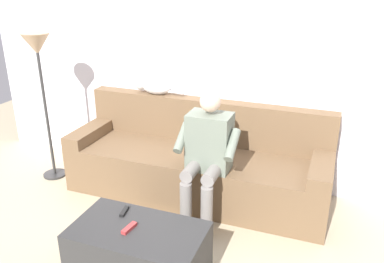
{
  "coord_description": "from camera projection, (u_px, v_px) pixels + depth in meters",
  "views": [
    {
      "loc": [
        -1.16,
        3.11,
        2.03
      ],
      "look_at": [
        0.0,
        0.03,
        0.7
      ],
      "focal_mm": 37.26,
      "sensor_mm": 36.0,
      "label": 1
    }
  ],
  "objects": [
    {
      "name": "person_solo_seated",
      "position": [
        207.0,
        150.0,
        3.32
      ],
      "size": [
        0.51,
        0.5,
        1.14
      ],
      "color": "slate",
      "rests_on": "ground"
    },
    {
      "name": "couch",
      "position": [
        197.0,
        165.0,
        3.83
      ],
      "size": [
        2.46,
        0.76,
        0.88
      ],
      "color": "brown",
      "rests_on": "ground"
    },
    {
      "name": "remote_red",
      "position": [
        129.0,
        228.0,
        2.73
      ],
      "size": [
        0.06,
        0.14,
        0.03
      ],
      "primitive_type": "cube",
      "rotation": [
        0.0,
        0.0,
        4.57
      ],
      "color": "#B73333",
      "rests_on": "coffee_table"
    },
    {
      "name": "coffee_table",
      "position": [
        139.0,
        251.0,
        2.82
      ],
      "size": [
        0.93,
        0.53,
        0.38
      ],
      "color": "#2D2D2D",
      "rests_on": "ground"
    },
    {
      "name": "floor_lamp",
      "position": [
        38.0,
        59.0,
        3.81
      ],
      "size": [
        0.27,
        0.27,
        1.5
      ],
      "color": "#2D2D2D",
      "rests_on": "ground"
    },
    {
      "name": "back_wall",
      "position": [
        213.0,
        51.0,
        3.83
      ],
      "size": [
        5.18,
        0.06,
        2.64
      ],
      "primitive_type": "cube",
      "color": "silver",
      "rests_on": "ground"
    },
    {
      "name": "ground_plane",
      "position": [
        168.0,
        234.0,
        3.32
      ],
      "size": [
        8.0,
        8.0,
        0.0
      ],
      "primitive_type": "plane",
      "color": "tan"
    },
    {
      "name": "cat_on_backrest",
      "position": [
        153.0,
        87.0,
        4.0
      ],
      "size": [
        0.53,
        0.14,
        0.15
      ],
      "color": "silver",
      "rests_on": "couch"
    },
    {
      "name": "remote_black",
      "position": [
        124.0,
        211.0,
        2.93
      ],
      "size": [
        0.05,
        0.13,
        0.02
      ],
      "primitive_type": "cube",
      "rotation": [
        0.0,
        0.0,
        4.88
      ],
      "color": "black",
      "rests_on": "coffee_table"
    }
  ]
}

